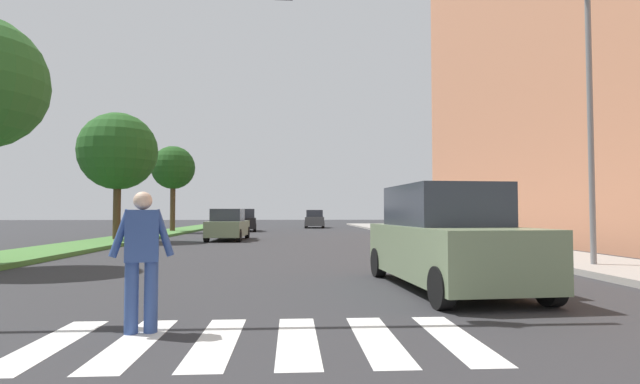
{
  "coord_description": "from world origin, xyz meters",
  "views": [
    {
      "loc": [
        0.38,
        2.72,
        1.44
      ],
      "look_at": [
        1.46,
        21.01,
        2.22
      ],
      "focal_mm": 27.17,
      "sensor_mm": 36.0,
      "label": 1
    }
  ],
  "objects_px": {
    "tree_far": "(118,152)",
    "pedestrian_performer": "(142,255)",
    "suv_crossing": "(447,239)",
    "sedan_distant": "(244,221)",
    "tree_distant": "(173,168)",
    "sedan_midblock": "(228,226)",
    "street_lamp_right": "(586,88)",
    "sedan_far_horizon": "(315,219)"
  },
  "relations": [
    {
      "from": "tree_far",
      "to": "pedestrian_performer",
      "type": "relative_size",
      "value": 3.66
    },
    {
      "from": "tree_far",
      "to": "pedestrian_performer",
      "type": "bearing_deg",
      "value": -69.75
    },
    {
      "from": "suv_crossing",
      "to": "sedan_distant",
      "type": "xyz_separation_m",
      "value": [
        -6.62,
        28.68,
        -0.13
      ]
    },
    {
      "from": "tree_distant",
      "to": "sedan_midblock",
      "type": "relative_size",
      "value": 1.32
    },
    {
      "from": "sedan_midblock",
      "to": "sedan_distant",
      "type": "xyz_separation_m",
      "value": [
        -0.36,
        12.12,
        0.04
      ]
    },
    {
      "from": "pedestrian_performer",
      "to": "sedan_midblock",
      "type": "bearing_deg",
      "value": 94.4
    },
    {
      "from": "street_lamp_right",
      "to": "pedestrian_performer",
      "type": "distance_m",
      "value": 11.51
    },
    {
      "from": "sedan_midblock",
      "to": "sedan_far_horizon",
      "type": "relative_size",
      "value": 1.01
    },
    {
      "from": "tree_distant",
      "to": "pedestrian_performer",
      "type": "bearing_deg",
      "value": -77.09
    },
    {
      "from": "tree_distant",
      "to": "suv_crossing",
      "type": "height_order",
      "value": "tree_distant"
    },
    {
      "from": "tree_distant",
      "to": "sedan_distant",
      "type": "distance_m",
      "value": 6.7
    },
    {
      "from": "tree_far",
      "to": "sedan_far_horizon",
      "type": "height_order",
      "value": "tree_far"
    },
    {
      "from": "tree_distant",
      "to": "suv_crossing",
      "type": "xyz_separation_m",
      "value": [
        11.42,
        -26.0,
        -3.69
      ]
    },
    {
      "from": "tree_distant",
      "to": "suv_crossing",
      "type": "distance_m",
      "value": 28.64
    },
    {
      "from": "tree_far",
      "to": "sedan_far_horizon",
      "type": "bearing_deg",
      "value": 63.9
    },
    {
      "from": "tree_distant",
      "to": "pedestrian_performer",
      "type": "distance_m",
      "value": 30.14
    },
    {
      "from": "pedestrian_performer",
      "to": "street_lamp_right",
      "type": "bearing_deg",
      "value": 32.06
    },
    {
      "from": "tree_distant",
      "to": "sedan_midblock",
      "type": "height_order",
      "value": "tree_distant"
    },
    {
      "from": "street_lamp_right",
      "to": "sedan_midblock",
      "type": "bearing_deg",
      "value": 127.72
    },
    {
      "from": "tree_far",
      "to": "sedan_distant",
      "type": "distance_m",
      "value": 14.91
    },
    {
      "from": "street_lamp_right",
      "to": "pedestrian_performer",
      "type": "relative_size",
      "value": 4.44
    },
    {
      "from": "pedestrian_performer",
      "to": "sedan_distant",
      "type": "bearing_deg",
      "value": 93.37
    },
    {
      "from": "tree_distant",
      "to": "street_lamp_right",
      "type": "bearing_deg",
      "value": -55.71
    },
    {
      "from": "tree_distant",
      "to": "sedan_distant",
      "type": "xyz_separation_m",
      "value": [
        4.81,
        2.68,
        -3.83
      ]
    },
    {
      "from": "tree_far",
      "to": "sedan_far_horizon",
      "type": "distance_m",
      "value": 24.63
    },
    {
      "from": "sedan_midblock",
      "to": "sedan_distant",
      "type": "distance_m",
      "value": 12.13
    },
    {
      "from": "street_lamp_right",
      "to": "sedan_far_horizon",
      "type": "relative_size",
      "value": 1.64
    },
    {
      "from": "tree_far",
      "to": "sedan_distant",
      "type": "height_order",
      "value": "tree_far"
    },
    {
      "from": "pedestrian_performer",
      "to": "sedan_distant",
      "type": "xyz_separation_m",
      "value": [
        -1.87,
        31.83,
        -0.14
      ]
    },
    {
      "from": "pedestrian_performer",
      "to": "suv_crossing",
      "type": "distance_m",
      "value": 5.69
    },
    {
      "from": "pedestrian_performer",
      "to": "sedan_distant",
      "type": "height_order",
      "value": "sedan_distant"
    },
    {
      "from": "suv_crossing",
      "to": "sedan_midblock",
      "type": "height_order",
      "value": "suv_crossing"
    },
    {
      "from": "street_lamp_right",
      "to": "suv_crossing",
      "type": "bearing_deg",
      "value": -149.63
    },
    {
      "from": "tree_far",
      "to": "suv_crossing",
      "type": "height_order",
      "value": "tree_far"
    },
    {
      "from": "tree_distant",
      "to": "street_lamp_right",
      "type": "xyz_separation_m",
      "value": [
        15.93,
        -23.36,
        -0.03
      ]
    },
    {
      "from": "pedestrian_performer",
      "to": "sedan_midblock",
      "type": "xyz_separation_m",
      "value": [
        -1.52,
        19.71,
        -0.17
      ]
    },
    {
      "from": "suv_crossing",
      "to": "sedan_far_horizon",
      "type": "relative_size",
      "value": 1.03
    },
    {
      "from": "pedestrian_performer",
      "to": "tree_far",
      "type": "bearing_deg",
      "value": 110.25
    },
    {
      "from": "tree_far",
      "to": "sedan_midblock",
      "type": "distance_m",
      "value": 6.54
    },
    {
      "from": "sedan_midblock",
      "to": "sedan_distant",
      "type": "relative_size",
      "value": 1.05
    },
    {
      "from": "tree_far",
      "to": "sedan_distant",
      "type": "bearing_deg",
      "value": 70.42
    },
    {
      "from": "street_lamp_right",
      "to": "sedan_far_horizon",
      "type": "height_order",
      "value": "street_lamp_right"
    }
  ]
}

